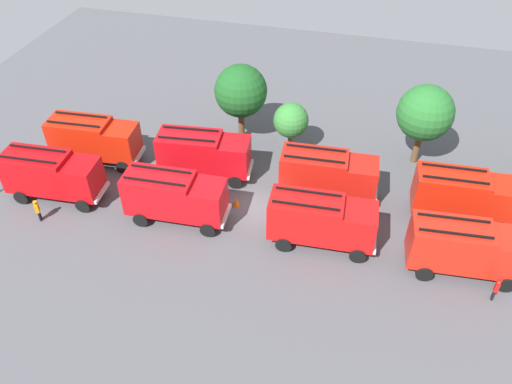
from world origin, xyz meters
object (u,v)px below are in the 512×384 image
Objects in this scene: firefighter_2 at (496,288)px; tree_0 at (241,91)px; fire_truck_0 at (52,174)px; fire_truck_1 at (175,196)px; fire_truck_2 at (321,220)px; fire_truck_6 at (328,174)px; firefighter_0 at (38,210)px; tree_2 at (425,113)px; fire_truck_4 at (94,138)px; firefighter_1 at (225,143)px; tree_1 at (291,121)px; fire_truck_3 at (466,247)px; fire_truck_5 at (203,153)px; fire_truck_7 at (465,194)px; traffic_cone_0 at (236,202)px.

tree_0 is at bearing -22.28° from firefighter_2.
fire_truck_0 and fire_truck_1 have the same top height.
fire_truck_2 is 4.99m from fire_truck_6.
fire_truck_6 reaches higher than firefighter_0.
tree_2 is (14.65, 0.24, 0.01)m from tree_0.
fire_truck_0 is 2.90m from firefighter_0.
firefighter_0 is at bearing -90.56° from fire_truck_0.
fire_truck_4 reaches higher than firefighter_2.
firefighter_1 is 1.00× the size of firefighter_2.
tree_1 is at bearing -173.62° from tree_2.
fire_truck_1 is 0.99× the size of fire_truck_3.
fire_truck_0 is at bearing 65.51° from firefighter_0.
fire_truck_2 is 4.24× the size of firefighter_1.
fire_truck_4 is 30.94m from firefighter_2.
firefighter_2 is 23.81m from tree_0.
fire_truck_5 is 19.24m from fire_truck_7.
fire_truck_2 and fire_truck_3 have the same top height.
fire_truck_2 is 1.08× the size of tree_2.
fire_truck_3 and fire_truck_5 have the same top height.
fire_truck_6 is (18.79, 0.14, 0.00)m from fire_truck_4.
traffic_cone_0 is at bearing -172.65° from fire_truck_7.
fire_truck_6 reaches higher than traffic_cone_0.
fire_truck_5 reaches higher than firefighter_2.
fire_truck_0 is 13.62m from traffic_cone_0.
fire_truck_3 is 20.35m from firefighter_1.
fire_truck_7 is at bearing 10.22° from traffic_cone_0.
tree_1 is at bearing -11.43° from tree_0.
tree_1 reaches higher than fire_truck_5.
firefighter_2 is (1.75, -7.14, -1.19)m from fire_truck_7.
firefighter_0 is (-28.79, -2.53, -1.18)m from fire_truck_3.
tree_2 is (25.80, 13.94, 3.58)m from firefighter_0.
fire_truck_0 is 1.08× the size of tree_0.
tree_2 is at bearing 58.71° from fire_truck_2.
fire_truck_1 is 5.30m from fire_truck_5.
tree_0 is (11.15, 13.70, 3.57)m from firefighter_0.
firefighter_0 is at bearing -140.63° from tree_1.
tree_1 is (-15.15, 12.14, 2.02)m from firefighter_2.
fire_truck_3 is 5.27m from fire_truck_7.
fire_truck_5 is 1.01× the size of fire_truck_6.
fire_truck_3 is 4.26× the size of firefighter_1.
fire_truck_2 is 0.99× the size of fire_truck_3.
fire_truck_5 is 1.10× the size of tree_2.
firefighter_1 is at bearing 134.75° from fire_truck_2.
fire_truck_0 is 0.99× the size of fire_truck_5.
tree_1 is 10.39m from tree_2.
tree_1 reaches higher than fire_truck_4.
firefighter_1 is (-18.56, 3.44, -1.19)m from fire_truck_7.
fire_truck_5 and fire_truck_7 have the same top height.
traffic_cone_0 is at bearing -159.03° from fire_truck_6.
tree_0 is (1.69, 11.11, 2.40)m from fire_truck_1.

